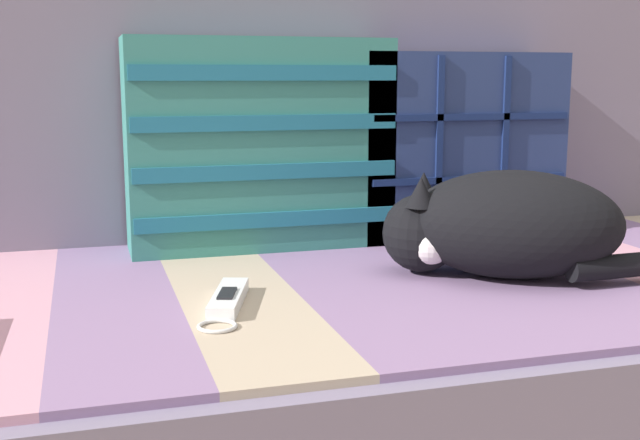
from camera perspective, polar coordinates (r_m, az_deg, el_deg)
couch at (r=1.32m, az=4.45°, el=-11.77°), size 1.75×0.90×0.38m
sofa_backrest at (r=1.58m, az=-0.32°, el=8.31°), size 1.71×0.14×0.49m
throw_pillow_quilted at (r=1.54m, az=9.64°, el=5.26°), size 0.40×0.14×0.34m
throw_pillow_striped at (r=1.41m, az=-4.28°, el=5.40°), size 0.46×0.14×0.36m
sleeping_cat at (r=1.23m, az=12.60°, el=-0.44°), size 0.38×0.32×0.16m
game_remote_near at (r=1.07m, az=-6.59°, el=-5.70°), size 0.10×0.20×0.02m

